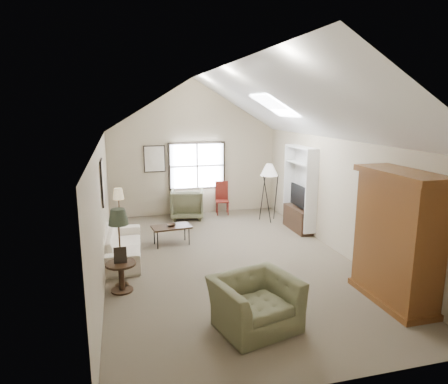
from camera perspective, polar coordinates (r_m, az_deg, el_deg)
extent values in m
cube|color=#6A5D4C|center=(8.57, 0.69, -9.75)|extent=(5.00, 8.00, 0.01)
cube|color=tan|center=(12.01, -4.36, 2.81)|extent=(5.00, 0.01, 2.50)
cube|color=tan|center=(4.65, 14.23, -12.97)|extent=(5.00, 0.01, 2.50)
cube|color=tan|center=(7.91, -17.04, -2.62)|extent=(0.01, 8.00, 2.50)
cube|color=tan|center=(9.15, 15.98, -0.59)|extent=(0.01, 8.00, 2.50)
cube|color=black|center=(11.96, -3.87, 3.74)|extent=(1.72, 0.08, 1.42)
cube|color=black|center=(8.10, -16.98, 1.34)|extent=(0.68, 0.04, 0.88)
cube|color=black|center=(11.77, -9.90, 4.68)|extent=(0.62, 0.04, 0.78)
cube|color=brown|center=(7.11, 23.51, -6.04)|extent=(0.60, 1.50, 2.20)
cube|color=white|center=(10.48, 10.78, 0.69)|extent=(0.32, 1.30, 2.10)
cube|color=#382316|center=(10.67, 10.50, -3.80)|extent=(0.34, 1.18, 0.60)
cube|color=black|center=(10.52, 10.63, -0.55)|extent=(0.05, 0.90, 0.55)
imported|color=white|center=(8.85, -14.55, -7.28)|extent=(0.93, 2.15, 0.62)
imported|color=#5A5D41|center=(6.07, 4.48, -15.55)|extent=(1.37, 1.27, 0.75)
imported|color=#5C5E41|center=(11.63, -5.26, -1.66)|extent=(1.08, 1.10, 0.86)
cube|color=#322414|center=(9.50, -7.49, -6.17)|extent=(0.94, 0.60, 0.45)
imported|color=#3A2317|center=(9.42, -7.53, -4.71)|extent=(0.24, 0.24, 0.05)
cylinder|color=#362516|center=(7.38, -14.43, -11.67)|extent=(0.55, 0.55, 0.53)
cube|color=maroon|center=(11.97, -0.25, -0.89)|extent=(0.44, 0.44, 0.98)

